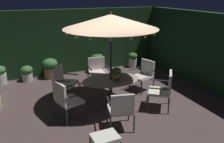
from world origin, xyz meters
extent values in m
cube|color=#4C3B3A|center=(0.00, 0.00, -0.01)|extent=(7.44, 6.73, 0.02)
cube|color=#19341A|center=(0.00, 3.22, 1.22)|extent=(7.44, 0.30, 2.45)
cube|color=#18361E|center=(3.57, 0.00, 1.22)|extent=(0.30, 6.73, 2.45)
cylinder|color=#2F3132|center=(0.17, 0.00, 0.01)|extent=(0.58, 0.58, 0.03)
cylinder|color=#2F3132|center=(0.17, 0.00, 0.34)|extent=(0.09, 0.09, 0.69)
ellipsoid|color=#B7B09B|center=(0.17, 0.00, 0.70)|extent=(1.65, 1.14, 0.03)
cylinder|color=#322934|center=(0.17, 0.00, 1.14)|extent=(0.06, 0.06, 2.27)
cone|color=#D6AB86|center=(0.17, 0.00, 2.33)|extent=(2.51, 2.51, 0.36)
sphere|color=#322934|center=(0.17, 0.00, 2.55)|extent=(0.07, 0.07, 0.07)
sphere|color=#F9DB8C|center=(1.34, 0.05, 2.08)|extent=(0.07, 0.07, 0.07)
sphere|color=#F9DB8C|center=(1.26, 0.41, 2.08)|extent=(0.07, 0.07, 0.07)
sphere|color=#F9DB8C|center=(0.97, 0.85, 2.08)|extent=(0.07, 0.07, 0.07)
sphere|color=#F9DB8C|center=(0.62, 1.08, 2.08)|extent=(0.07, 0.07, 0.07)
sphere|color=#F9DB8C|center=(0.18, 1.17, 2.08)|extent=(0.07, 0.07, 0.07)
sphere|color=#F9DB8C|center=(-0.28, 1.08, 2.08)|extent=(0.07, 0.07, 0.07)
sphere|color=#F9DB8C|center=(-0.69, 0.79, 2.08)|extent=(0.07, 0.07, 0.07)
sphere|color=#F9DB8C|center=(-0.91, 0.44, 2.08)|extent=(0.07, 0.07, 0.07)
sphere|color=#F9DB8C|center=(-0.99, 0.04, 2.08)|extent=(0.07, 0.07, 0.07)
sphere|color=#F9DB8C|center=(-0.89, -0.48, 2.08)|extent=(0.07, 0.07, 0.07)
sphere|color=#F9DB8C|center=(-0.66, -0.81, 2.08)|extent=(0.07, 0.07, 0.07)
sphere|color=#F9DB8C|center=(-0.28, -1.07, 2.08)|extent=(0.07, 0.07, 0.07)
sphere|color=#F9DB8C|center=(0.17, -1.16, 2.08)|extent=(0.07, 0.07, 0.07)
sphere|color=#F9DB8C|center=(0.56, -1.09, 2.08)|extent=(0.07, 0.07, 0.07)
sphere|color=#F9DB8C|center=(0.96, -0.85, 2.08)|extent=(0.07, 0.07, 0.07)
sphere|color=#F9DB8C|center=(1.24, -0.47, 2.08)|extent=(0.07, 0.07, 0.07)
cylinder|color=olive|center=(0.28, -0.14, 0.77)|extent=(0.13, 0.13, 0.11)
cylinder|color=olive|center=(0.28, -0.14, 0.88)|extent=(0.28, 0.28, 0.11)
ellipsoid|color=#306240|center=(0.28, -0.14, 1.00)|extent=(0.27, 0.27, 0.16)
sphere|color=#AD437A|center=(0.28, -0.14, 1.06)|extent=(0.09, 0.09, 0.09)
cylinder|color=#2F2C31|center=(0.84, -0.88, 0.23)|extent=(0.04, 0.04, 0.45)
cylinder|color=#2F2C31|center=(1.21, -0.39, 0.23)|extent=(0.04, 0.04, 0.45)
cylinder|color=#2F2C31|center=(1.29, -1.22, 0.23)|extent=(0.04, 0.04, 0.45)
cylinder|color=#2F2C31|center=(1.67, -0.73, 0.23)|extent=(0.04, 0.04, 0.45)
cube|color=silver|center=(1.25, -0.80, 0.49)|extent=(0.81, 0.82, 0.07)
cube|color=silver|center=(1.47, -0.97, 0.78)|extent=(0.40, 0.51, 0.53)
cylinder|color=#2F2C31|center=(1.07, -1.05, 0.69)|extent=(0.46, 0.36, 0.04)
cylinder|color=#2F2C31|center=(1.44, -0.56, 0.69)|extent=(0.46, 0.36, 0.04)
cylinder|color=#2D2931|center=(1.25, 0.10, 0.21)|extent=(0.04, 0.04, 0.42)
cylinder|color=#2D2931|center=(1.07, 0.61, 0.21)|extent=(0.04, 0.04, 0.42)
cylinder|color=#2D2931|center=(1.81, 0.30, 0.21)|extent=(0.04, 0.04, 0.42)
cylinder|color=#2D2931|center=(1.63, 0.81, 0.21)|extent=(0.04, 0.04, 0.42)
cube|color=silver|center=(1.44, 0.46, 0.45)|extent=(0.72, 0.69, 0.07)
cube|color=silver|center=(1.71, 0.55, 0.72)|extent=(0.23, 0.50, 0.47)
cylinder|color=#2D2931|center=(1.53, 0.20, 0.67)|extent=(0.55, 0.22, 0.04)
cylinder|color=#2D2931|center=(1.35, 0.71, 0.67)|extent=(0.55, 0.22, 0.04)
cylinder|color=#282932|center=(0.57, 1.03, 0.21)|extent=(0.04, 0.04, 0.43)
cylinder|color=#282932|center=(-0.04, 1.09, 0.21)|extent=(0.04, 0.04, 0.43)
cylinder|color=#282932|center=(0.62, 1.61, 0.21)|extent=(0.04, 0.04, 0.43)
cylinder|color=#282932|center=(0.01, 1.66, 0.21)|extent=(0.04, 0.04, 0.43)
cube|color=silver|center=(0.29, 1.35, 0.46)|extent=(0.64, 0.61, 0.07)
cube|color=silver|center=(0.31, 1.62, 0.71)|extent=(0.58, 0.11, 0.43)
cylinder|color=#282932|center=(0.59, 1.32, 0.66)|extent=(0.08, 0.55, 0.04)
cylinder|color=#282932|center=(-0.01, 1.37, 0.66)|extent=(0.08, 0.55, 0.04)
cylinder|color=#2C2A32|center=(-0.53, 0.89, 0.22)|extent=(0.04, 0.04, 0.43)
cylinder|color=#2C2A32|center=(-0.89, 0.39, 0.22)|extent=(0.04, 0.04, 0.43)
cylinder|color=#2C2A32|center=(-0.96, 1.20, 0.22)|extent=(0.04, 0.04, 0.43)
cylinder|color=#2C2A32|center=(-1.32, 0.69, 0.22)|extent=(0.04, 0.04, 0.43)
cube|color=silver|center=(-0.92, 0.79, 0.47)|extent=(0.77, 0.79, 0.07)
cube|color=silver|center=(-1.13, 0.94, 0.74)|extent=(0.39, 0.51, 0.47)
cylinder|color=#2C2A32|center=(-0.74, 1.04, 0.66)|extent=(0.43, 0.33, 0.04)
cylinder|color=#2C2A32|center=(-1.10, 0.54, 0.66)|extent=(0.43, 0.33, 0.04)
cylinder|color=#29322C|center=(-0.95, -0.02, 0.22)|extent=(0.04, 0.04, 0.44)
cylinder|color=#29322C|center=(-0.77, -0.61, 0.22)|extent=(0.04, 0.04, 0.44)
cylinder|color=#29322C|center=(-1.46, -0.18, 0.22)|extent=(0.04, 0.04, 0.44)
cylinder|color=#29322C|center=(-1.28, -0.77, 0.22)|extent=(0.04, 0.04, 0.44)
cube|color=silver|center=(-1.12, -0.39, 0.47)|extent=(0.68, 0.72, 0.07)
cube|color=silver|center=(-1.36, -0.47, 0.76)|extent=(0.23, 0.57, 0.51)
cylinder|color=#29322C|center=(-1.21, -0.10, 0.73)|extent=(0.51, 0.19, 0.04)
cylinder|color=#29322C|center=(-1.02, -0.69, 0.73)|extent=(0.51, 0.19, 0.04)
cylinder|color=#2E3233|center=(-0.35, -0.98, 0.22)|extent=(0.04, 0.04, 0.44)
cylinder|color=#2E3233|center=(0.18, -1.11, 0.22)|extent=(0.04, 0.04, 0.44)
cylinder|color=#2E3233|center=(-0.47, -1.50, 0.22)|extent=(0.04, 0.04, 0.44)
cylinder|color=#2E3233|center=(0.05, -1.63, 0.22)|extent=(0.04, 0.04, 0.44)
cube|color=silver|center=(-0.15, -1.31, 0.48)|extent=(0.64, 0.64, 0.07)
cube|color=silver|center=(-0.21, -1.55, 0.74)|extent=(0.52, 0.18, 0.44)
cylinder|color=#2E3233|center=(-0.41, -1.24, 0.72)|extent=(0.16, 0.51, 0.04)
cylinder|color=#2E3233|center=(0.12, -1.37, 0.72)|extent=(0.16, 0.51, 0.04)
cylinder|color=#323231|center=(-0.57, -1.84, 0.16)|extent=(0.03, 0.03, 0.32)
cube|color=silver|center=(-0.81, -2.03, 0.36)|extent=(0.53, 0.42, 0.08)
cylinder|color=beige|center=(2.36, 2.79, 0.19)|extent=(0.35, 0.35, 0.37)
ellipsoid|color=#2C5F28|center=(2.36, 2.79, 0.48)|extent=(0.39, 0.39, 0.27)
sphere|color=#D63942|center=(2.48, 2.77, 0.49)|extent=(0.08, 0.08, 0.08)
sphere|color=#D72443|center=(2.33, 2.91, 0.53)|extent=(0.07, 0.07, 0.07)
sphere|color=red|center=(2.23, 2.81, 0.50)|extent=(0.10, 0.10, 0.10)
sphere|color=#D02146|center=(2.37, 2.69, 0.50)|extent=(0.10, 0.10, 0.10)
cylinder|color=silver|center=(-2.81, 2.87, 0.18)|extent=(0.44, 0.44, 0.36)
sphere|color=#E6CB53|center=(-2.65, 2.90, 0.55)|extent=(0.09, 0.09, 0.09)
cylinder|color=silver|center=(-1.92, 2.80, 0.15)|extent=(0.37, 0.37, 0.29)
ellipsoid|color=#356C32|center=(-1.92, 2.80, 0.41)|extent=(0.43, 0.43, 0.30)
sphere|color=red|center=(-1.82, 2.78, 0.42)|extent=(0.10, 0.10, 0.10)
sphere|color=#E02942|center=(-1.93, 2.90, 0.42)|extent=(0.09, 0.09, 0.09)
sphere|color=red|center=(-2.01, 2.77, 0.46)|extent=(0.08, 0.08, 0.08)
sphere|color=#CD3738|center=(-1.94, 2.65, 0.43)|extent=(0.07, 0.07, 0.07)
cylinder|color=#A1663F|center=(-1.09, 2.79, 0.20)|extent=(0.47, 0.47, 0.40)
ellipsoid|color=#356A36|center=(-1.09, 2.79, 0.55)|extent=(0.55, 0.55, 0.38)
sphere|color=#EB5E63|center=(-0.88, 2.80, 0.58)|extent=(0.07, 0.07, 0.07)
sphere|color=#E44D72|center=(-1.00, 2.91, 0.61)|extent=(0.09, 0.09, 0.09)
sphere|color=#E5607B|center=(-1.21, 2.84, 0.56)|extent=(0.10, 0.10, 0.10)
sphere|color=#D6587D|center=(-1.24, 2.71, 0.59)|extent=(0.09, 0.09, 0.09)
sphere|color=#DD5768|center=(-1.04, 2.60, 0.58)|extent=(0.10, 0.10, 0.10)
cylinder|color=silver|center=(0.74, 2.73, 0.20)|extent=(0.50, 0.50, 0.40)
ellipsoid|color=#2A5C2A|center=(0.74, 2.73, 0.54)|extent=(0.53, 0.53, 0.37)
sphere|color=#D67040|center=(0.91, 2.76, 0.66)|extent=(0.09, 0.09, 0.09)
sphere|color=orange|center=(0.67, 2.88, 0.65)|extent=(0.09, 0.09, 0.09)
sphere|color=orange|center=(0.66, 2.64, 0.63)|extent=(0.08, 0.08, 0.08)
camera|label=1|loc=(-2.21, -5.66, 3.05)|focal=37.40mm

